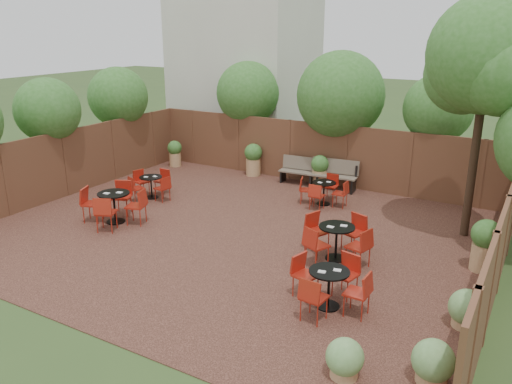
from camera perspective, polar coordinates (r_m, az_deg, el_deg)
The scene contains 13 objects.
ground at distance 12.98m, azimuth -2.36°, elevation -4.57°, with size 80.00×80.00×0.00m, color #354F23.
courtyard_paving at distance 12.98m, azimuth -2.36°, elevation -4.53°, with size 12.00×10.00×0.02m, color #311B14.
fence_back at distance 16.90m, azimuth 6.69°, elevation 4.28°, with size 12.00×0.08×2.00m, color brown.
fence_left at distance 16.52m, azimuth -20.33°, elevation 2.94°, with size 0.08×10.00×2.00m, color brown.
fence_right at distance 10.87m, azimuth 25.52°, elevation -5.35°, with size 0.08×10.00×2.00m, color brown.
neighbour_building at distance 21.18m, azimuth -1.23°, elevation 15.38°, with size 5.00×4.00×8.00m, color beige.
overhang_foliage at distance 15.48m, azimuth 1.95°, elevation 9.53°, with size 15.49×10.50×2.80m.
courtyard_tree at distance 12.92m, azimuth 24.13°, elevation 12.96°, with size 2.82×2.73×5.69m.
park_bench_left at distance 16.83m, azimuth 5.08°, elevation 2.41°, with size 1.45×0.56×0.88m.
park_bench_right at distance 16.41m, azimuth 8.58°, elevation 1.99°, with size 1.56×0.62×0.94m.
bistro_tables at distance 12.65m, azimuth -2.13°, elevation -2.97°, with size 8.47×6.73×0.94m.
planters at distance 15.53m, azimuth 5.10°, elevation 1.56°, with size 11.51×4.44×1.13m.
low_shrubs at distance 8.71m, azimuth 18.14°, elevation -15.27°, with size 1.94×2.90×0.69m.
Camera 1 is at (6.44, -10.10, 5.00)m, focal length 36.18 mm.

